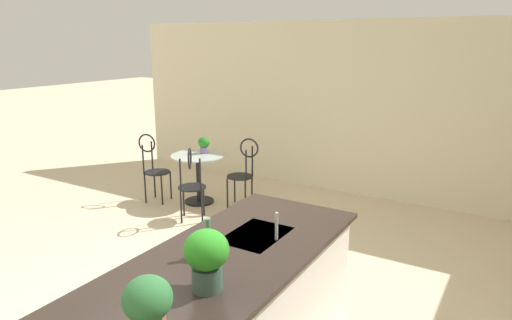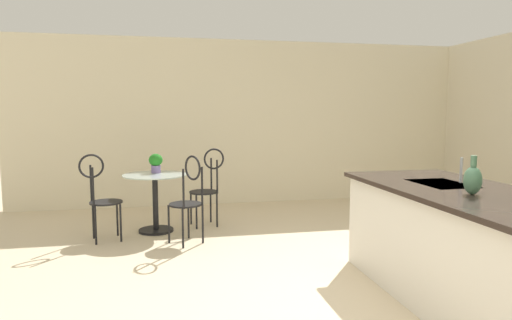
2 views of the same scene
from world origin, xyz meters
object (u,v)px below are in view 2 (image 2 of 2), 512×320
Objects in this scene: bistro_table at (155,197)px; chair_toward_desk at (188,195)px; chair_by_island at (101,193)px; vase_on_counter at (473,180)px; chair_near_window at (208,183)px; potted_plant_on_table at (156,162)px.

bistro_table is 0.77× the size of chair_toward_desk.
chair_by_island reaches higher than bistro_table.
chair_by_island is at bearing -131.02° from vase_on_counter.
bistro_table is 0.77× the size of chair_near_window.
chair_toward_desk reaches higher than bistro_table.
potted_plant_on_table is (0.04, -0.67, 0.31)m from chair_near_window.
bistro_table is at bearing -5.45° from potted_plant_on_table.
vase_on_counter reaches higher than potted_plant_on_table.
chair_toward_desk is (0.82, -0.30, 0.00)m from chair_near_window.
chair_near_window is at bearing 110.04° from chair_by_island.
chair_near_window reaches higher than potted_plant_on_table.
chair_near_window reaches higher than bistro_table.
vase_on_counter is (2.23, 1.96, 0.46)m from chair_toward_desk.
bistro_table is 0.77× the size of chair_by_island.
chair_toward_desk is at bearing 70.95° from chair_by_island.
vase_on_counter is (3.06, 1.66, 0.46)m from chair_near_window.
chair_near_window is 1.00× the size of chair_by_island.
chair_near_window is at bearing -151.48° from vase_on_counter.
chair_toward_desk is at bearing 25.43° from potted_plant_on_table.
bistro_table is 3.21× the size of potted_plant_on_table.
vase_on_counter is (2.88, 2.35, 0.58)m from bistro_table.
chair_near_window is 0.74m from potted_plant_on_table.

